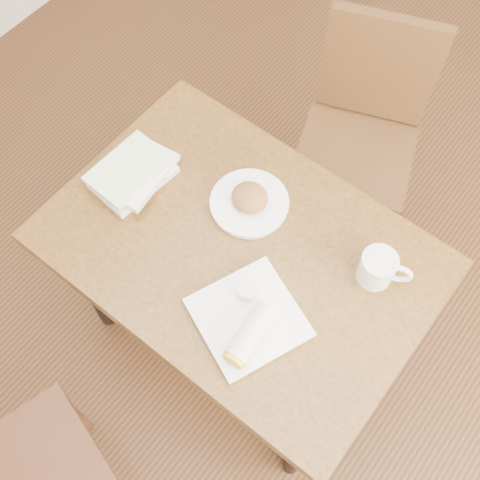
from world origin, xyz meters
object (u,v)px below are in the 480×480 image
Objects in this scene: plate_scone at (249,201)px; table at (240,261)px; chair_far at (363,124)px; coffee_mug at (379,268)px; plate_burrito at (249,322)px; book_stack at (133,174)px.

table is at bearing -62.83° from plate_scone.
chair_far is 6.46× the size of coffee_mug.
plate_burrito is (-0.19, -0.34, -0.03)m from coffee_mug.
table is at bearing 134.00° from plate_burrito.
coffee_mug is at bearing -57.49° from chair_far.
coffee_mug reaches higher than table.
book_stack is at bearing -178.03° from table.
coffee_mug is at bearing 25.11° from table.
chair_far reaches higher than coffee_mug.
plate_scone is at bearing 117.17° from table.
coffee_mug is 0.78m from book_stack.
book_stack is at bearing 164.44° from plate_burrito.
plate_burrito reaches higher than book_stack.
plate_scone is 0.38m from plate_burrito.
plate_burrito is at bearing -15.56° from book_stack.
plate_scone is (-0.04, -0.63, 0.23)m from chair_far.
chair_far is at bearing 85.97° from plate_scone.
chair_far is 0.90m from book_stack.
chair_far is at bearing 91.71° from table.
coffee_mug is (0.38, -0.60, 0.26)m from chair_far.
book_stack is (-0.76, -0.18, -0.02)m from coffee_mug.
coffee_mug is at bearing 13.41° from book_stack.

